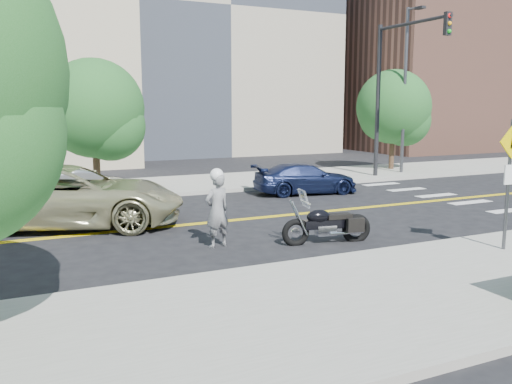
{
  "coord_description": "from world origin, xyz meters",
  "views": [
    {
      "loc": [
        -6.25,
        -14.89,
        3.43
      ],
      "look_at": [
        -0.21,
        -2.15,
        1.2
      ],
      "focal_mm": 38.0,
      "sensor_mm": 36.0,
      "label": 1
    }
  ],
  "objects_px": {
    "parked_car_blue": "(305,179)",
    "motorcyclist": "(217,208)",
    "parked_car_silver": "(81,188)",
    "suv": "(71,196)",
    "motorcycle": "(328,216)",
    "pedestrian_sign": "(509,172)"
  },
  "relations": [
    {
      "from": "parked_car_blue",
      "to": "motorcyclist",
      "type": "bearing_deg",
      "value": 143.82
    },
    {
      "from": "parked_car_silver",
      "to": "suv",
      "type": "bearing_deg",
      "value": 153.45
    },
    {
      "from": "motorcyclist",
      "to": "motorcycle",
      "type": "bearing_deg",
      "value": 148.86
    },
    {
      "from": "motorcycle",
      "to": "parked_car_blue",
      "type": "distance_m",
      "value": 7.89
    },
    {
      "from": "parked_car_silver",
      "to": "motorcycle",
      "type": "bearing_deg",
      "value": -161.35
    },
    {
      "from": "pedestrian_sign",
      "to": "motorcyclist",
      "type": "bearing_deg",
      "value": 148.07
    },
    {
      "from": "pedestrian_sign",
      "to": "motorcyclist",
      "type": "relative_size",
      "value": 1.53
    },
    {
      "from": "pedestrian_sign",
      "to": "parked_car_silver",
      "type": "distance_m",
      "value": 13.29
    },
    {
      "from": "suv",
      "to": "parked_car_silver",
      "type": "height_order",
      "value": "suv"
    },
    {
      "from": "motorcyclist",
      "to": "parked_car_blue",
      "type": "bearing_deg",
      "value": -148.43
    },
    {
      "from": "suv",
      "to": "parked_car_blue",
      "type": "distance_m",
      "value": 9.42
    },
    {
      "from": "pedestrian_sign",
      "to": "parked_car_silver",
      "type": "bearing_deg",
      "value": 127.36
    },
    {
      "from": "motorcycle",
      "to": "parked_car_silver",
      "type": "xyz_separation_m",
      "value": [
        -4.94,
        7.77,
        -0.03
      ]
    },
    {
      "from": "motorcyclist",
      "to": "pedestrian_sign",
      "type": "bearing_deg",
      "value": 134.39
    },
    {
      "from": "motorcyclist",
      "to": "parked_car_silver",
      "type": "distance_m",
      "value": 7.31
    },
    {
      "from": "motorcyclist",
      "to": "motorcycle",
      "type": "xyz_separation_m",
      "value": [
        2.66,
        -0.84,
        -0.27
      ]
    },
    {
      "from": "motorcyclist",
      "to": "parked_car_blue",
      "type": "relative_size",
      "value": 0.47
    },
    {
      "from": "motorcycle",
      "to": "pedestrian_sign",
      "type": "bearing_deg",
      "value": -31.85
    },
    {
      "from": "suv",
      "to": "parked_car_silver",
      "type": "distance_m",
      "value": 3.07
    },
    {
      "from": "motorcyclist",
      "to": "parked_car_blue",
      "type": "distance_m",
      "value": 8.78
    },
    {
      "from": "motorcyclist",
      "to": "parked_car_silver",
      "type": "bearing_deg",
      "value": -85.45
    },
    {
      "from": "pedestrian_sign",
      "to": "parked_car_silver",
      "type": "height_order",
      "value": "pedestrian_sign"
    }
  ]
}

